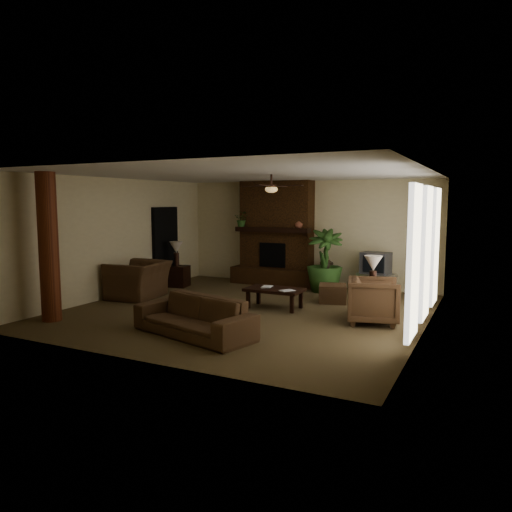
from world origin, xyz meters
The scene contains 23 objects.
room_shell centered at (0.00, 0.00, 1.40)m, with size 7.00×7.00×7.00m.
fireplace centered at (-0.80, 3.22, 1.16)m, with size 2.40×0.70×2.80m.
windows centered at (3.45, 0.20, 1.35)m, with size 0.08×3.65×2.35m.
log_column centered at (-2.95, -2.40, 1.40)m, with size 0.36×0.36×2.80m, color brown.
doorway centered at (-3.44, 1.80, 1.05)m, with size 0.10×1.00×2.10m, color black.
ceiling_fan centered at (0.40, 0.30, 2.53)m, with size 1.35×1.35×0.37m.
sofa centered at (0.05, -2.05, 0.44)m, with size 2.23×0.65×0.87m, color #503722.
armchair_left centered at (-2.90, 0.05, 0.57)m, with size 1.31×0.85×1.14m, color #503722.
armchair_right centered at (2.57, 0.13, 0.46)m, with size 0.90×0.85×0.93m, color #503722.
coffee_table centered at (0.41, 0.45, 0.37)m, with size 1.20×0.70×0.43m.
ottoman centered at (1.33, 1.58, 0.20)m, with size 0.60×0.60×0.40m, color #503722.
tv_stand centered at (1.98, 3.05, 0.25)m, with size 0.85×0.50×0.50m, color silver.
tv centered at (1.96, 3.00, 0.76)m, with size 0.72×0.62×0.52m.
floor_vase centered at (0.68, 3.11, 0.43)m, with size 0.34×0.34×0.77m.
floor_plant centered at (0.76, 2.70, 0.44)m, with size 0.88×1.57×0.88m, color #2E5522.
side_table_left centered at (-2.96, 1.69, 0.28)m, with size 0.50×0.50×0.55m, color black.
lamp_left centered at (-2.99, 1.67, 1.00)m, with size 0.38×0.38×0.65m.
side_table_right centered at (2.46, 0.75, 0.28)m, with size 0.50×0.50×0.55m, color black.
lamp_right centered at (2.42, 0.69, 1.00)m, with size 0.38×0.38×0.65m.
mantel_plant centered at (-1.70, 2.95, 1.72)m, with size 0.38×0.42×0.33m, color #2E5522.
mantel_vase centered at (-0.05, 3.02, 1.67)m, with size 0.22×0.23×0.22m, color #9A543D.
book_a centered at (0.13, 0.43, 0.57)m, with size 0.22×0.03×0.29m, color #999999.
book_b centered at (0.70, 0.30, 0.58)m, with size 0.21×0.02×0.29m, color #999999.
Camera 1 is at (4.53, -8.67, 2.26)m, focal length 33.71 mm.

